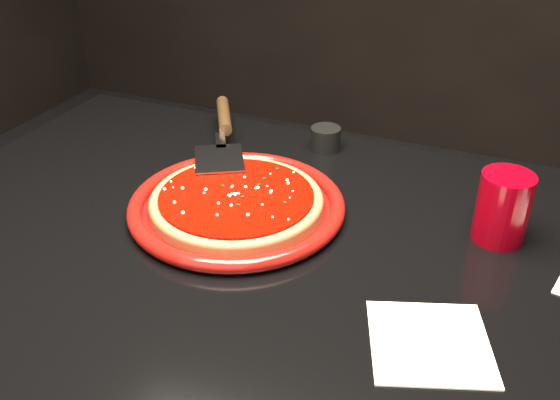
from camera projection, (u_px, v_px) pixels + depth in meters
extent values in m
cylinder|color=#6C0B08|center=(237.00, 206.00, 0.96)|extent=(0.41, 0.41, 0.02)
cylinder|color=brown|center=(237.00, 203.00, 0.96)|extent=(0.33, 0.33, 0.01)
torus|color=brown|center=(237.00, 200.00, 0.96)|extent=(0.33, 0.33, 0.02)
cylinder|color=#6B0700|center=(236.00, 197.00, 0.96)|extent=(0.29, 0.29, 0.01)
cylinder|color=maroon|center=(503.00, 207.00, 0.88)|extent=(0.08, 0.08, 0.10)
cube|color=white|center=(430.00, 342.00, 0.72)|extent=(0.18, 0.18, 0.00)
cylinder|color=black|center=(326.00, 138.00, 1.15)|extent=(0.06, 0.06, 0.04)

